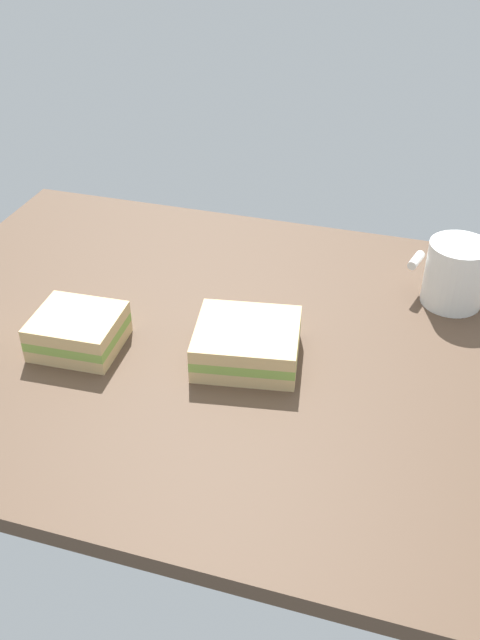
# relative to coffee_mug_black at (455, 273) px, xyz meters

# --- Properties ---
(tabletop) EXTENTS (0.90, 0.64, 0.02)m
(tabletop) POSITION_rel_coffee_mug_black_xyz_m (0.24, 0.16, -0.05)
(tabletop) COLOR #4C3828
(tabletop) RESTS_ON ground
(coffee_mug_black) EXTENTS (0.10, 0.08, 0.09)m
(coffee_mug_black) POSITION_rel_coffee_mug_black_xyz_m (0.00, 0.00, 0.00)
(coffee_mug_black) COLOR white
(coffee_mug_black) RESTS_ON tabletop
(sandwich_main) EXTENTS (0.10, 0.09, 0.04)m
(sandwich_main) POSITION_rel_coffee_mug_black_xyz_m (0.42, 0.23, -0.02)
(sandwich_main) COLOR #DBB77A
(sandwich_main) RESTS_ON tabletop
(sandwich_side) EXTENTS (0.13, 0.12, 0.04)m
(sandwich_side) POSITION_rel_coffee_mug_black_xyz_m (0.22, 0.19, -0.02)
(sandwich_side) COLOR #DBB77A
(sandwich_side) RESTS_ON tabletop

